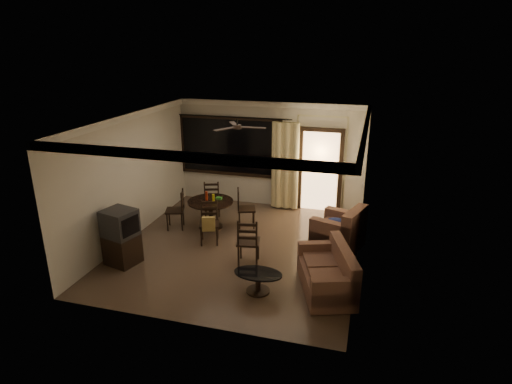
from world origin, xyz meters
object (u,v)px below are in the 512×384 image
(armchair, at_px, (340,232))
(side_chair, at_px, (248,250))
(coffee_table, at_px, (258,279))
(dining_chair_south, at_px, (209,230))
(dining_table, at_px, (211,206))
(dining_chair_west, at_px, (176,217))
(tv_cabinet, at_px, (121,237))
(dining_chair_east, at_px, (246,215))
(sofa, at_px, (329,275))
(dining_chair_north, at_px, (212,204))

(armchair, xyz_separation_m, side_chair, (-1.71, -1.17, -0.09))
(coffee_table, relative_size, side_chair, 0.87)
(dining_chair_south, relative_size, armchair, 0.80)
(dining_table, bearing_deg, dining_chair_west, -161.10)
(armchair, bearing_deg, dining_chair_south, -150.99)
(coffee_table, bearing_deg, dining_chair_west, 140.53)
(side_chair, bearing_deg, armchair, -155.73)
(tv_cabinet, bearing_deg, dining_chair_east, 66.67)
(tv_cabinet, bearing_deg, armchair, 38.09)
(tv_cabinet, distance_m, coffee_table, 2.94)
(sofa, distance_m, armchair, 1.74)
(dining_table, distance_m, dining_chair_east, 0.87)
(dining_chair_north, xyz_separation_m, coffee_table, (2.09, -3.18, -0.03))
(dining_table, bearing_deg, tv_cabinet, -116.62)
(sofa, bearing_deg, tv_cabinet, 162.19)
(dining_chair_north, distance_m, sofa, 4.33)
(dining_chair_north, bearing_deg, dining_chair_west, 43.24)
(armchair, height_order, side_chair, side_chair)
(dining_table, distance_m, armchair, 3.10)
(tv_cabinet, relative_size, sofa, 0.68)
(dining_chair_north, height_order, side_chair, side_chair)
(dining_chair_north, bearing_deg, side_chair, 107.36)
(dining_chair_east, distance_m, coffee_table, 2.90)
(dining_chair_west, xyz_separation_m, armchair, (3.88, -0.04, 0.10))
(dining_table, xyz_separation_m, dining_chair_south, (0.28, -0.81, -0.23))
(dining_chair_north, bearing_deg, dining_chair_east, 136.76)
(dining_table, distance_m, dining_chair_north, 0.83)
(dining_table, height_order, armchair, armchair)
(armchair, xyz_separation_m, coffee_table, (-1.25, -2.12, -0.13))
(armchair, bearing_deg, dining_chair_east, -175.32)
(dining_chair_north, distance_m, coffee_table, 3.80)
(dining_chair_south, bearing_deg, armchair, -8.76)
(dining_chair_east, relative_size, side_chair, 0.95)
(side_chair, bearing_deg, sofa, 151.00)
(dining_table, height_order, side_chair, side_chair)
(tv_cabinet, distance_m, side_chair, 2.54)
(dining_chair_west, relative_size, dining_chair_east, 1.00)
(dining_table, bearing_deg, side_chair, -47.24)
(coffee_table, height_order, side_chair, side_chair)
(sofa, distance_m, side_chair, 1.76)
(dining_chair_south, height_order, coffee_table, dining_chair_south)
(sofa, relative_size, coffee_table, 1.94)
(coffee_table, bearing_deg, dining_table, 126.97)
(dining_chair_north, distance_m, tv_cabinet, 3.01)
(dining_table, distance_m, sofa, 3.68)
(side_chair, bearing_deg, dining_chair_east, -81.72)
(dining_chair_east, xyz_separation_m, armchair, (2.29, -0.58, 0.10))
(armchair, bearing_deg, dining_table, -166.88)
(tv_cabinet, bearing_deg, dining_table, 77.80)
(sofa, distance_m, coffee_table, 1.27)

